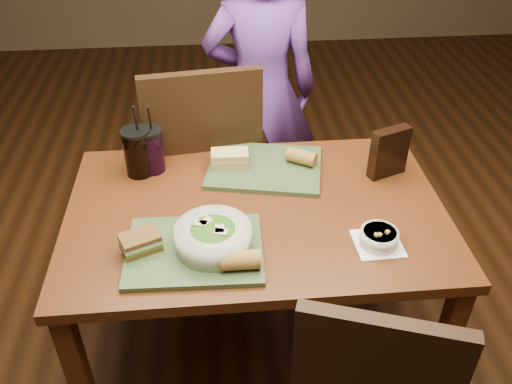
% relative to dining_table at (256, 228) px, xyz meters
% --- Properties ---
extents(ground, '(6.00, 6.00, 0.00)m').
position_rel_dining_table_xyz_m(ground, '(0.00, 0.00, -0.66)').
color(ground, '#381C0B').
rests_on(ground, ground).
extents(dining_table, '(1.30, 0.85, 0.75)m').
position_rel_dining_table_xyz_m(dining_table, '(0.00, 0.00, 0.00)').
color(dining_table, '#522610').
rests_on(dining_table, ground).
extents(chair_far, '(0.52, 0.52, 1.08)m').
position_rel_dining_table_xyz_m(chair_far, '(-0.17, 0.52, -0.06)').
color(chair_far, black).
rests_on(chair_far, ground).
extents(diner, '(0.57, 0.39, 1.50)m').
position_rel_dining_table_xyz_m(diner, '(0.10, 0.90, 0.09)').
color(diner, '#623592').
rests_on(diner, ground).
extents(tray_near, '(0.43, 0.33, 0.02)m').
position_rel_dining_table_xyz_m(tray_near, '(-0.21, -0.21, 0.10)').
color(tray_near, '#394D2D').
rests_on(tray_near, dining_table).
extents(tray_far, '(0.48, 0.40, 0.02)m').
position_rel_dining_table_xyz_m(tray_far, '(0.05, 0.24, 0.10)').
color(tray_far, '#394D2D').
rests_on(tray_far, dining_table).
extents(salad_bowl, '(0.24, 0.24, 0.08)m').
position_rel_dining_table_xyz_m(salad_bowl, '(-0.15, -0.20, 0.15)').
color(salad_bowl, silver).
rests_on(salad_bowl, tray_near).
extents(soup_bowl, '(0.15, 0.15, 0.06)m').
position_rel_dining_table_xyz_m(soup_bowl, '(0.37, -0.22, 0.12)').
color(soup_bowl, white).
rests_on(soup_bowl, dining_table).
extents(sandwich_near, '(0.14, 0.12, 0.06)m').
position_rel_dining_table_xyz_m(sandwich_near, '(-0.37, -0.19, 0.14)').
color(sandwich_near, '#593819').
rests_on(sandwich_near, tray_near).
extents(sandwich_far, '(0.14, 0.08, 0.06)m').
position_rel_dining_table_xyz_m(sandwich_far, '(-0.08, 0.26, 0.14)').
color(sandwich_far, tan).
rests_on(sandwich_far, tray_far).
extents(baguette_near, '(0.12, 0.06, 0.06)m').
position_rel_dining_table_xyz_m(baguette_near, '(-0.07, -0.30, 0.14)').
color(baguette_near, '#AD7533').
rests_on(baguette_near, tray_near).
extents(baguette_far, '(0.12, 0.10, 0.05)m').
position_rel_dining_table_xyz_m(baguette_far, '(0.20, 0.24, 0.14)').
color(baguette_far, '#AD7533').
rests_on(baguette_far, tray_far).
extents(cup_cola, '(0.10, 0.10, 0.28)m').
position_rel_dining_table_xyz_m(cup_cola, '(-0.41, 0.25, 0.18)').
color(cup_cola, black).
rests_on(cup_cola, dining_table).
extents(cup_berry, '(0.10, 0.10, 0.27)m').
position_rel_dining_table_xyz_m(cup_berry, '(-0.37, 0.27, 0.18)').
color(cup_berry, black).
rests_on(cup_berry, dining_table).
extents(chip_bag, '(0.15, 0.09, 0.19)m').
position_rel_dining_table_xyz_m(chip_bag, '(0.50, 0.17, 0.19)').
color(chip_bag, black).
rests_on(chip_bag, dining_table).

